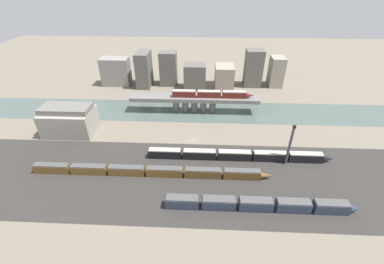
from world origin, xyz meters
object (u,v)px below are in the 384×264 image
train_yard_mid (150,171)px  train_yard_far (238,155)px  train_on_bridge (212,94)px  train_yard_near (260,204)px  warehouse_building (69,120)px  signal_tower (290,145)px

train_yard_mid → train_yard_far: 34.37m
train_on_bridge → train_yard_near: bearing=-77.8°
warehouse_building → train_on_bridge: bearing=19.6°
signal_tower → train_yard_far: bearing=174.6°
train_on_bridge → signal_tower: 49.50m
train_yard_near → train_yard_mid: bearing=159.3°
train_yard_mid → signal_tower: size_ratio=5.06×
train_yard_far → train_yard_mid: bearing=-162.0°
train_yard_mid → train_yard_far: train_yard_far is taller
train_on_bridge → train_yard_far: train_on_bridge is taller
train_yard_mid → signal_tower: signal_tower is taller
train_on_bridge → train_yard_far: bearing=-76.1°
train_yard_far → warehouse_building: size_ratio=3.31×
train_on_bridge → warehouse_building: bearing=-160.4°
train_yard_near → train_yard_far: bearing=99.4°
train_yard_near → signal_tower: signal_tower is taller
train_on_bridge → signal_tower: signal_tower is taller
train_on_bridge → train_yard_near: train_on_bridge is taller
train_yard_near → train_yard_mid: (-36.76, 13.88, -0.20)m
train_yard_near → train_on_bridge: bearing=102.2°
train_yard_far → signal_tower: size_ratio=4.21×
train_yard_far → train_on_bridge: bearing=103.9°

